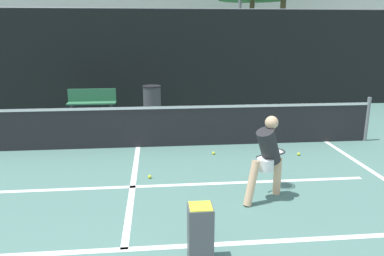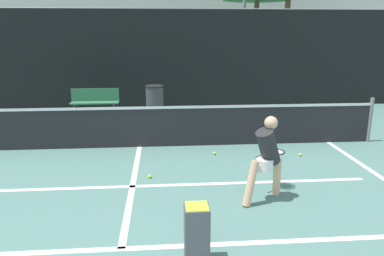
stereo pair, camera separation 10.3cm
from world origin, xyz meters
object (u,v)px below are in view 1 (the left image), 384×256
courtside_bench (92,102)px  parked_car (30,83)px  ball_hopper (200,233)px  trash_bin (152,101)px  player_practicing (268,155)px

courtside_bench → parked_car: bearing=129.3°
ball_hopper → trash_bin: size_ratio=0.72×
ball_hopper → courtside_bench: (-2.44, 7.89, 0.09)m
ball_hopper → parked_car: parked_car is taller
ball_hopper → parked_car: bearing=115.2°
courtside_bench → ball_hopper: bearing=-73.3°
ball_hopper → courtside_bench: size_ratio=0.48×
parked_car → ball_hopper: bearing=-64.8°
player_practicing → parked_car: parked_car is taller
ball_hopper → courtside_bench: bearing=107.2°
trash_bin → parked_car: size_ratio=0.23×
trash_bin → parked_car: bearing=141.7°
ball_hopper → courtside_bench: courtside_bench is taller
player_practicing → courtside_bench: bearing=86.6°
courtside_bench → trash_bin: bearing=-8.3°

